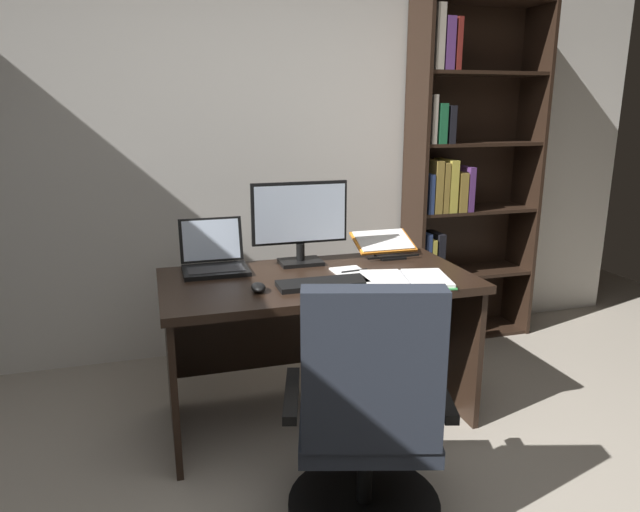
{
  "coord_description": "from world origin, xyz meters",
  "views": [
    {
      "loc": [
        -0.8,
        -1.35,
        1.55
      ],
      "look_at": [
        -0.05,
        1.18,
        0.87
      ],
      "focal_mm": 32.26,
      "sensor_mm": 36.0,
      "label": 1
    }
  ],
  "objects_px": {
    "desk": "(313,312)",
    "laptop": "(214,260)",
    "monitor": "(300,223)",
    "keyboard": "(323,283)",
    "bookshelf": "(458,185)",
    "office_chair": "(368,428)",
    "pen": "(354,271)",
    "open_binder": "(406,279)",
    "reading_stand_with_book": "(384,244)",
    "notepad": "(350,273)",
    "computer_mouse": "(258,287)"
  },
  "relations": [
    {
      "from": "desk",
      "to": "laptop",
      "type": "bearing_deg",
      "value": 158.42
    },
    {
      "from": "monitor",
      "to": "keyboard",
      "type": "xyz_separation_m",
      "value": [
        -0.0,
        -0.41,
        -0.21
      ]
    },
    {
      "from": "bookshelf",
      "to": "office_chair",
      "type": "bearing_deg",
      "value": -127.63
    },
    {
      "from": "bookshelf",
      "to": "pen",
      "type": "relative_size",
      "value": 15.74
    },
    {
      "from": "bookshelf",
      "to": "pen",
      "type": "bearing_deg",
      "value": -141.77
    },
    {
      "from": "bookshelf",
      "to": "open_binder",
      "type": "height_order",
      "value": "bookshelf"
    },
    {
      "from": "office_chair",
      "to": "reading_stand_with_book",
      "type": "height_order",
      "value": "office_chair"
    },
    {
      "from": "monitor",
      "to": "keyboard",
      "type": "relative_size",
      "value": 1.21
    },
    {
      "from": "open_binder",
      "to": "monitor",
      "type": "bearing_deg",
      "value": 142.68
    },
    {
      "from": "laptop",
      "to": "bookshelf",
      "type": "bearing_deg",
      "value": 17.93
    },
    {
      "from": "open_binder",
      "to": "pen",
      "type": "bearing_deg",
      "value": 144.04
    },
    {
      "from": "bookshelf",
      "to": "notepad",
      "type": "relative_size",
      "value": 10.49
    },
    {
      "from": "monitor",
      "to": "keyboard",
      "type": "height_order",
      "value": "monitor"
    },
    {
      "from": "bookshelf",
      "to": "monitor",
      "type": "distance_m",
      "value": 1.35
    },
    {
      "from": "pen",
      "to": "computer_mouse",
      "type": "bearing_deg",
      "value": -163.33
    },
    {
      "from": "office_chair",
      "to": "notepad",
      "type": "distance_m",
      "value": 0.93
    },
    {
      "from": "office_chair",
      "to": "monitor",
      "type": "relative_size",
      "value": 1.96
    },
    {
      "from": "reading_stand_with_book",
      "to": "keyboard",
      "type": "bearing_deg",
      "value": -137.06
    },
    {
      "from": "bookshelf",
      "to": "keyboard",
      "type": "relative_size",
      "value": 5.25
    },
    {
      "from": "reading_stand_with_book",
      "to": "notepad",
      "type": "height_order",
      "value": "reading_stand_with_book"
    },
    {
      "from": "office_chair",
      "to": "monitor",
      "type": "height_order",
      "value": "monitor"
    },
    {
      "from": "office_chair",
      "to": "reading_stand_with_book",
      "type": "xyz_separation_m",
      "value": [
        0.54,
        1.15,
        0.39
      ]
    },
    {
      "from": "computer_mouse",
      "to": "pen",
      "type": "bearing_deg",
      "value": 16.67
    },
    {
      "from": "keyboard",
      "to": "computer_mouse",
      "type": "xyz_separation_m",
      "value": [
        -0.3,
        0.0,
        0.01
      ]
    },
    {
      "from": "desk",
      "to": "open_binder",
      "type": "xyz_separation_m",
      "value": [
        0.37,
        -0.28,
        0.22
      ]
    },
    {
      "from": "laptop",
      "to": "monitor",
      "type": "bearing_deg",
      "value": -0.74
    },
    {
      "from": "bookshelf",
      "to": "keyboard",
      "type": "bearing_deg",
      "value": -142.14
    },
    {
      "from": "computer_mouse",
      "to": "reading_stand_with_book",
      "type": "bearing_deg",
      "value": 30.22
    },
    {
      "from": "keyboard",
      "to": "open_binder",
      "type": "xyz_separation_m",
      "value": [
        0.39,
        -0.05,
        -0.0
      ]
    },
    {
      "from": "office_chair",
      "to": "keyboard",
      "type": "xyz_separation_m",
      "value": [
        0.03,
        0.68,
        0.35
      ]
    },
    {
      "from": "laptop",
      "to": "pen",
      "type": "relative_size",
      "value": 2.29
    },
    {
      "from": "office_chair",
      "to": "keyboard",
      "type": "bearing_deg",
      "value": 103.28
    },
    {
      "from": "open_binder",
      "to": "notepad",
      "type": "height_order",
      "value": "open_binder"
    },
    {
      "from": "laptop",
      "to": "pen",
      "type": "height_order",
      "value": "laptop"
    },
    {
      "from": "desk",
      "to": "notepad",
      "type": "xyz_separation_m",
      "value": [
        0.17,
        -0.07,
        0.21
      ]
    },
    {
      "from": "office_chair",
      "to": "reading_stand_with_book",
      "type": "relative_size",
      "value": 2.99
    },
    {
      "from": "bookshelf",
      "to": "monitor",
      "type": "bearing_deg",
      "value": -155.95
    },
    {
      "from": "reading_stand_with_book",
      "to": "pen",
      "type": "relative_size",
      "value": 2.37
    },
    {
      "from": "bookshelf",
      "to": "keyboard",
      "type": "distance_m",
      "value": 1.58
    },
    {
      "from": "laptop",
      "to": "reading_stand_with_book",
      "type": "xyz_separation_m",
      "value": [
        0.95,
        0.06,
        0.01
      ]
    },
    {
      "from": "laptop",
      "to": "computer_mouse",
      "type": "relative_size",
      "value": 3.09
    },
    {
      "from": "bookshelf",
      "to": "notepad",
      "type": "xyz_separation_m",
      "value": [
        -1.04,
        -0.8,
        -0.3
      ]
    },
    {
      "from": "bookshelf",
      "to": "office_chair",
      "type": "distance_m",
      "value": 2.16
    },
    {
      "from": "desk",
      "to": "computer_mouse",
      "type": "relative_size",
      "value": 14.45
    },
    {
      "from": "pen",
      "to": "notepad",
      "type": "bearing_deg",
      "value": 180.0
    },
    {
      "from": "monitor",
      "to": "open_binder",
      "type": "bearing_deg",
      "value": -49.13
    },
    {
      "from": "notepad",
      "to": "bookshelf",
      "type": "bearing_deg",
      "value": 37.69
    },
    {
      "from": "bookshelf",
      "to": "open_binder",
      "type": "distance_m",
      "value": 1.33
    },
    {
      "from": "computer_mouse",
      "to": "open_binder",
      "type": "relative_size",
      "value": 0.22
    },
    {
      "from": "notepad",
      "to": "desk",
      "type": "bearing_deg",
      "value": 156.54
    }
  ]
}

